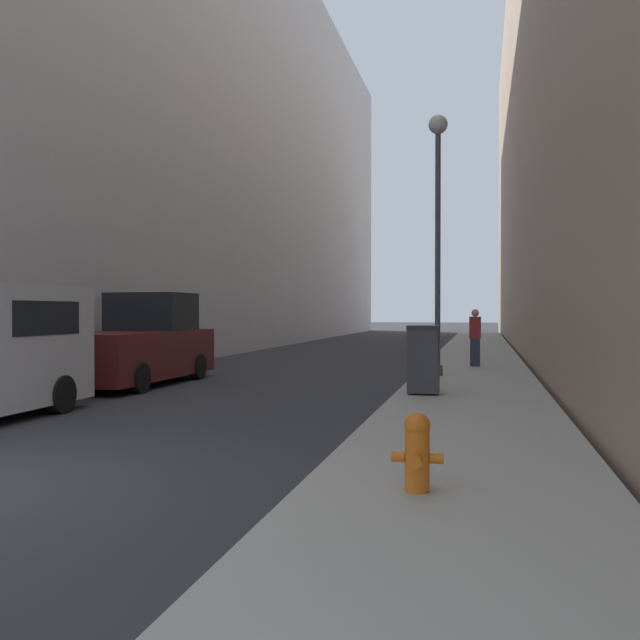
{
  "coord_description": "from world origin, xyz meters",
  "views": [
    {
      "loc": [
        5.26,
        -5.7,
        1.72
      ],
      "look_at": [
        0.39,
        15.76,
        1.43
      ],
      "focal_mm": 40.0,
      "sensor_mm": 36.0,
      "label": 1
    }
  ],
  "objects": [
    {
      "name": "pickup_truck",
      "position": [
        -2.57,
        9.58,
        0.89
      ],
      "size": [
        2.03,
        5.05,
        2.15
      ],
      "color": "#561919",
      "rests_on": "ground"
    },
    {
      "name": "fire_hydrant",
      "position": [
        4.71,
        0.57,
        0.49
      ],
      "size": [
        0.46,
        0.34,
        0.69
      ],
      "color": "orange",
      "rests_on": "sidewalk_right"
    },
    {
      "name": "trash_bin",
      "position": [
        4.18,
        7.99,
        0.79
      ],
      "size": [
        0.6,
        0.64,
        1.31
      ],
      "color": "#3D3D42",
      "rests_on": "sidewalk_right"
    },
    {
      "name": "pedestrian_on_sidewalk",
      "position": [
        5.08,
        15.15,
        0.95
      ],
      "size": [
        0.33,
        0.21,
        1.64
      ],
      "color": "#2D3347",
      "rests_on": "sidewalk_right"
    },
    {
      "name": "building_left_glass",
      "position": [
        -10.17,
        26.0,
        10.2
      ],
      "size": [
        12.0,
        60.0,
        20.41
      ],
      "color": "#BCBCC1",
      "rests_on": "ground"
    },
    {
      "name": "lamppost",
      "position": [
        4.21,
        12.01,
        4.35
      ],
      "size": [
        0.47,
        0.47,
        6.39
      ],
      "color": "#4C4C51",
      "rests_on": "sidewalk_right"
    },
    {
      "name": "sidewalk_right",
      "position": [
        5.08,
        18.0,
        0.06
      ],
      "size": [
        2.9,
        60.0,
        0.13
      ],
      "color": "#ADA89E",
      "rests_on": "ground"
    }
  ]
}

